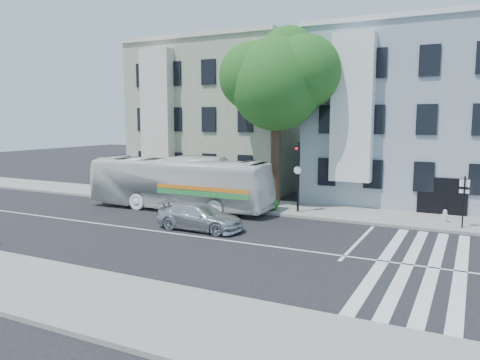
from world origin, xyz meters
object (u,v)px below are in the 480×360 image
Objects in this scene: sedan at (200,217)px; traffic_signal at (298,168)px; bus at (179,183)px; fire_hydrant at (445,216)px.

sedan is 1.08× the size of traffic_signal.
bus is at bearing -167.93° from traffic_signal.
bus is 2.56× the size of sedan.
fire_hydrant is (14.61, 2.63, -1.11)m from bus.
traffic_signal is at bearing -27.00° from sedan.
bus is 2.78× the size of traffic_signal.
traffic_signal is 8.06m from fire_hydrant.
bus reaches higher than sedan.
bus is at bearing -169.78° from fire_hydrant.
fire_hydrant is at bearing -57.49° from sedan.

